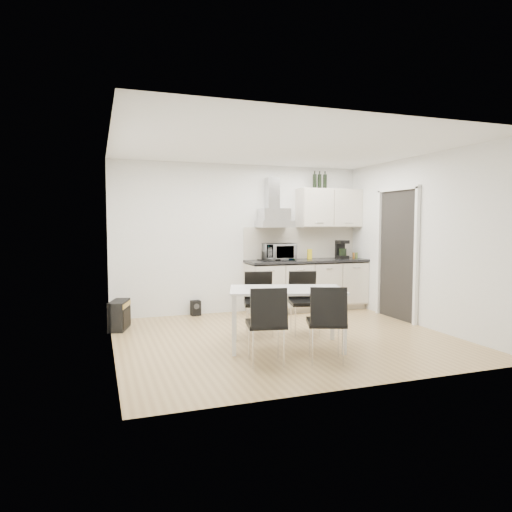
{
  "coord_description": "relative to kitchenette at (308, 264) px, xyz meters",
  "views": [
    {
      "loc": [
        -2.41,
        -5.7,
        1.58
      ],
      "look_at": [
        -0.24,
        0.51,
        1.1
      ],
      "focal_mm": 32.0,
      "sensor_mm": 36.0,
      "label": 1
    }
  ],
  "objects": [
    {
      "name": "chair_far_right",
      "position": [
        -0.83,
        -1.62,
        -0.39
      ],
      "size": [
        0.54,
        0.59,
        0.88
      ],
      "primitive_type": null,
      "rotation": [
        0.0,
        0.0,
        2.91
      ],
      "color": "black",
      "rests_on": "ground"
    },
    {
      "name": "ceiling",
      "position": [
        -1.19,
        -1.73,
        1.77
      ],
      "size": [
        4.5,
        4.5,
        0.0
      ],
      "primitive_type": "plane",
      "color": "white",
      "rests_on": "wall_back"
    },
    {
      "name": "guitar_amp",
      "position": [
        -3.31,
        -0.47,
        -0.61
      ],
      "size": [
        0.36,
        0.56,
        0.43
      ],
      "rotation": [
        0.0,
        0.0,
        -0.29
      ],
      "color": "black",
      "rests_on": "ground"
    },
    {
      "name": "wall_back",
      "position": [
        -1.19,
        0.27,
        0.47
      ],
      "size": [
        4.5,
        0.1,
        2.6
      ],
      "primitive_type": "cube",
      "color": "silver",
      "rests_on": "ground"
    },
    {
      "name": "chair_far_left",
      "position": [
        -1.45,
        -1.46,
        -0.39
      ],
      "size": [
        0.55,
        0.6,
        0.88
      ],
      "primitive_type": null,
      "rotation": [
        0.0,
        0.0,
        2.89
      ],
      "color": "black",
      "rests_on": "ground"
    },
    {
      "name": "wall_right",
      "position": [
        1.06,
        -1.73,
        0.47
      ],
      "size": [
        0.1,
        4.0,
        2.6
      ],
      "primitive_type": "cube",
      "color": "silver",
      "rests_on": "ground"
    },
    {
      "name": "wall_front",
      "position": [
        -1.19,
        -3.73,
        0.47
      ],
      "size": [
        4.5,
        0.1,
        2.6
      ],
      "primitive_type": "cube",
      "color": "silver",
      "rests_on": "ground"
    },
    {
      "name": "chair_near_left",
      "position": [
        -1.83,
        -2.73,
        -0.39
      ],
      "size": [
        0.53,
        0.58,
        0.88
      ],
      "primitive_type": null,
      "rotation": [
        0.0,
        0.0,
        -0.2
      ],
      "color": "black",
      "rests_on": "ground"
    },
    {
      "name": "wall_left",
      "position": [
        -3.44,
        -1.73,
        0.47
      ],
      "size": [
        0.1,
        4.0,
        2.6
      ],
      "primitive_type": "cube",
      "color": "silver",
      "rests_on": "ground"
    },
    {
      "name": "dining_table",
      "position": [
        -1.35,
        -2.18,
        -0.16
      ],
      "size": [
        1.6,
        1.19,
        0.75
      ],
      "rotation": [
        0.0,
        0.0,
        -0.3
      ],
      "color": "white",
      "rests_on": "ground"
    },
    {
      "name": "floor_speaker",
      "position": [
        -2.03,
        0.17,
        -0.7
      ],
      "size": [
        0.17,
        0.15,
        0.26
      ],
      "primitive_type": "cube",
      "rotation": [
        0.0,
        0.0,
        0.12
      ],
      "color": "black",
      "rests_on": "ground"
    },
    {
      "name": "chair_near_right",
      "position": [
        -1.16,
        -2.88,
        -0.39
      ],
      "size": [
        0.59,
        0.62,
        0.88
      ],
      "primitive_type": null,
      "rotation": [
        0.0,
        0.0,
        -0.36
      ],
      "color": "black",
      "rests_on": "ground"
    },
    {
      "name": "kitchenette",
      "position": [
        0.0,
        0.0,
        0.0
      ],
      "size": [
        2.22,
        0.64,
        2.52
      ],
      "color": "beige",
      "rests_on": "ground"
    },
    {
      "name": "ground",
      "position": [
        -1.19,
        -1.73,
        -0.83
      ],
      "size": [
        4.5,
        4.5,
        0.0
      ],
      "primitive_type": "plane",
      "color": "tan",
      "rests_on": "ground"
    },
    {
      "name": "doorway",
      "position": [
        1.02,
        -1.18,
        0.22
      ],
      "size": [
        0.08,
        1.04,
        2.1
      ],
      "primitive_type": "cube",
      "color": "white",
      "rests_on": "ground"
    }
  ]
}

